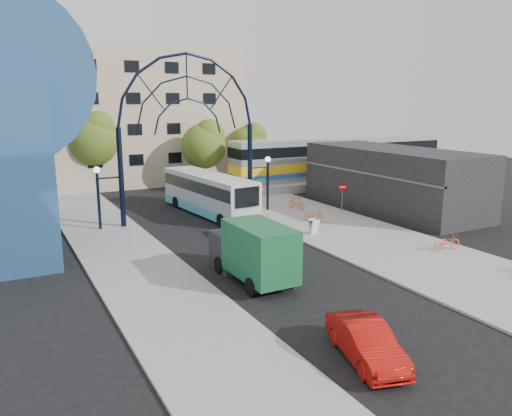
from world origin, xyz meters
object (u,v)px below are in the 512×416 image
train_car (341,157)px  green_truck (252,251)px  bike_near_b (296,202)px  bike_far_a (447,242)px  city_bus (209,193)px  red_sedan (366,342)px  stop_sign (260,193)px  tree_north_b (93,138)px  gateway_arch (188,103)px  tree_north_c (249,143)px  sandwich_board (314,225)px  tree_north_a (205,144)px  do_not_enter_sign (342,190)px  street_name_sign (261,189)px  black_suv (251,231)px  bike_near_a (315,215)px

train_car → green_truck: (-21.87, -21.53, -1.41)m
green_truck → bike_near_b: 16.61m
train_car → bike_far_a: bearing=-112.8°
city_bus → bike_near_b: size_ratio=6.37×
train_car → red_sedan: 37.61m
stop_sign → bike_near_b: 4.39m
green_truck → tree_north_b: bearing=93.6°
stop_sign → bike_near_b: stop_sign is taller
gateway_arch → tree_north_c: gateway_arch is taller
gateway_arch → sandwich_board: size_ratio=13.80×
sandwich_board → tree_north_a: bearing=88.5°
green_truck → bike_near_b: (10.69, 12.69, -0.82)m
tree_north_b → bike_near_b: tree_north_b is taller
sandwich_board → red_sedan: (-7.70, -14.33, -0.07)m
tree_north_a → bike_far_a: tree_north_a is taller
sandwich_board → train_car: train_car is taller
tree_north_a → city_bus: 11.77m
tree_north_a → bike_near_b: (2.70, -12.76, -3.94)m
tree_north_b → bike_near_b: bearing=-52.9°
tree_north_b → green_truck: (2.01, -29.46, -3.78)m
city_bus → bike_near_b: city_bus is taller
bike_far_a → red_sedan: bearing=128.8°
do_not_enter_sign → red_sedan: do_not_enter_sign is taller
street_name_sign → tree_north_c: (6.92, 15.33, 2.15)m
bike_near_b → city_bus: bearing=149.6°
train_car → street_name_sign: bearing=-147.6°
street_name_sign → sandwich_board: (0.40, -6.62, -1.39)m
street_name_sign → sandwich_board: bearing=-86.5°
black_suv → do_not_enter_sign: bearing=21.0°
street_name_sign → tree_north_b: 19.81m
tree_north_b → bike_far_a: tree_north_b is taller
do_not_enter_sign → bike_far_a: 10.84m
street_name_sign → bike_near_b: 3.94m
sandwich_board → black_suv: size_ratio=0.21×
do_not_enter_sign → tree_north_b: (-14.88, 19.93, 3.29)m
black_suv → bike_far_a: size_ratio=2.58×
tree_north_b → black_suv: tree_north_b is taller
tree_north_a → tree_north_c: size_ratio=1.08×
stop_sign → train_car: bearing=33.3°
green_truck → red_sedan: size_ratio=1.45×
black_suv → bike_near_a: black_suv is taller
gateway_arch → green_truck: gateway_arch is taller
bike_near_a → street_name_sign: bearing=96.5°
city_bus → red_sedan: size_ratio=2.84×
train_car → bike_far_a: (-9.57, -22.74, -2.30)m
tree_north_b → tree_north_c: (16.00, -2.00, -0.99)m
gateway_arch → bike_near_a: (7.69, -5.08, -7.99)m
sandwich_board → bike_far_a: 8.27m
do_not_enter_sign → sandwich_board: bearing=-143.3°
bike_near_b → do_not_enter_sign: bearing=-68.4°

